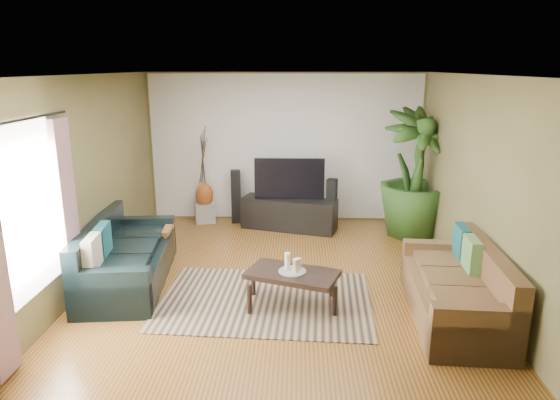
{
  "coord_description": "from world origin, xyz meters",
  "views": [
    {
      "loc": [
        0.23,
        -6.3,
        2.8
      ],
      "look_at": [
        0.0,
        0.2,
        1.05
      ],
      "focal_mm": 32.0,
      "sensor_mm": 36.0,
      "label": 1
    }
  ],
  "objects_px": {
    "speaker_left": "(236,196)",
    "potted_plant": "(415,173)",
    "sofa_left": "(128,252)",
    "pedestal": "(205,213)",
    "television": "(289,179)",
    "sofa_right": "(455,283)",
    "vase": "(204,195)",
    "side_table": "(156,244)",
    "coffee_table": "(292,289)",
    "speaker_right": "(331,204)",
    "tv_stand": "(289,214)"
  },
  "relations": [
    {
      "from": "speaker_left",
      "to": "sofa_right",
      "type": "bearing_deg",
      "value": -57.8
    },
    {
      "from": "speaker_left",
      "to": "potted_plant",
      "type": "xyz_separation_m",
      "value": [
        3.09,
        -0.59,
        0.59
      ]
    },
    {
      "from": "coffee_table",
      "to": "side_table",
      "type": "height_order",
      "value": "side_table"
    },
    {
      "from": "sofa_right",
      "to": "speaker_right",
      "type": "height_order",
      "value": "speaker_right"
    },
    {
      "from": "sofa_left",
      "to": "speaker_left",
      "type": "bearing_deg",
      "value": -28.23
    },
    {
      "from": "vase",
      "to": "side_table",
      "type": "height_order",
      "value": "vase"
    },
    {
      "from": "side_table",
      "to": "speaker_left",
      "type": "bearing_deg",
      "value": 63.22
    },
    {
      "from": "tv_stand",
      "to": "vase",
      "type": "distance_m",
      "value": 1.63
    },
    {
      "from": "coffee_table",
      "to": "pedestal",
      "type": "distance_m",
      "value": 3.69
    },
    {
      "from": "vase",
      "to": "side_table",
      "type": "bearing_deg",
      "value": -101.29
    },
    {
      "from": "sofa_left",
      "to": "coffee_table",
      "type": "xyz_separation_m",
      "value": [
        2.18,
        -0.6,
        -0.21
      ]
    },
    {
      "from": "vase",
      "to": "sofa_left",
      "type": "bearing_deg",
      "value": -100.93
    },
    {
      "from": "sofa_left",
      "to": "pedestal",
      "type": "distance_m",
      "value": 2.76
    },
    {
      "from": "speaker_right",
      "to": "side_table",
      "type": "relative_size",
      "value": 1.78
    },
    {
      "from": "speaker_left",
      "to": "pedestal",
      "type": "bearing_deg",
      "value": 172.75
    },
    {
      "from": "sofa_left",
      "to": "speaker_right",
      "type": "xyz_separation_m",
      "value": [
        2.83,
        2.35,
        0.03
      ]
    },
    {
      "from": "coffee_table",
      "to": "tv_stand",
      "type": "distance_m",
      "value": 2.93
    },
    {
      "from": "pedestal",
      "to": "side_table",
      "type": "bearing_deg",
      "value": -101.29
    },
    {
      "from": "coffee_table",
      "to": "vase",
      "type": "height_order",
      "value": "vase"
    },
    {
      "from": "sofa_left",
      "to": "speaker_left",
      "type": "xyz_separation_m",
      "value": [
        1.1,
        2.7,
        0.06
      ]
    },
    {
      "from": "television",
      "to": "speaker_left",
      "type": "distance_m",
      "value": 1.13
    },
    {
      "from": "speaker_left",
      "to": "vase",
      "type": "height_order",
      "value": "speaker_left"
    },
    {
      "from": "speaker_right",
      "to": "potted_plant",
      "type": "height_order",
      "value": "potted_plant"
    },
    {
      "from": "pedestal",
      "to": "vase",
      "type": "height_order",
      "value": "vase"
    },
    {
      "from": "coffee_table",
      "to": "vase",
      "type": "bearing_deg",
      "value": 136.11
    },
    {
      "from": "potted_plant",
      "to": "speaker_right",
      "type": "bearing_deg",
      "value": 169.97
    },
    {
      "from": "television",
      "to": "pedestal",
      "type": "relative_size",
      "value": 3.45
    },
    {
      "from": "sofa_left",
      "to": "speaker_left",
      "type": "relative_size",
      "value": 2.23
    },
    {
      "from": "sofa_left",
      "to": "television",
      "type": "xyz_separation_m",
      "value": [
        2.09,
        2.35,
        0.49
      ]
    },
    {
      "from": "sofa_left",
      "to": "sofa_right",
      "type": "bearing_deg",
      "value": -107.79
    },
    {
      "from": "sofa_left",
      "to": "side_table",
      "type": "height_order",
      "value": "sofa_left"
    },
    {
      "from": "speaker_right",
      "to": "vase",
      "type": "bearing_deg",
      "value": -169.87
    },
    {
      "from": "tv_stand",
      "to": "pedestal",
      "type": "xyz_separation_m",
      "value": [
        -1.57,
        0.37,
        -0.1
      ]
    },
    {
      "from": "sofa_left",
      "to": "tv_stand",
      "type": "bearing_deg",
      "value": -47.85
    },
    {
      "from": "coffee_table",
      "to": "speaker_left",
      "type": "distance_m",
      "value": 3.48
    },
    {
      "from": "sofa_right",
      "to": "speaker_left",
      "type": "distance_m",
      "value": 4.58
    },
    {
      "from": "tv_stand",
      "to": "coffee_table",
      "type": "bearing_deg",
      "value": -72.53
    },
    {
      "from": "coffee_table",
      "to": "television",
      "type": "relative_size",
      "value": 0.88
    },
    {
      "from": "vase",
      "to": "side_table",
      "type": "xyz_separation_m",
      "value": [
        -0.38,
        -1.91,
        -0.26
      ]
    },
    {
      "from": "tv_stand",
      "to": "speaker_right",
      "type": "xyz_separation_m",
      "value": [
        0.74,
        0.02,
        0.18
      ]
    },
    {
      "from": "coffee_table",
      "to": "tv_stand",
      "type": "relative_size",
      "value": 0.64
    },
    {
      "from": "potted_plant",
      "to": "side_table",
      "type": "height_order",
      "value": "potted_plant"
    },
    {
      "from": "coffee_table",
      "to": "speaker_left",
      "type": "xyz_separation_m",
      "value": [
        -1.07,
        3.3,
        0.27
      ]
    },
    {
      "from": "speaker_left",
      "to": "side_table",
      "type": "relative_size",
      "value": 1.91
    },
    {
      "from": "coffee_table",
      "to": "potted_plant",
      "type": "height_order",
      "value": "potted_plant"
    },
    {
      "from": "speaker_left",
      "to": "coffee_table",
      "type": "bearing_deg",
      "value": -79.26
    },
    {
      "from": "television",
      "to": "vase",
      "type": "xyz_separation_m",
      "value": [
        -1.57,
        0.35,
        -0.4
      ]
    },
    {
      "from": "speaker_right",
      "to": "vase",
      "type": "relative_size",
      "value": 2.02
    },
    {
      "from": "potted_plant",
      "to": "pedestal",
      "type": "bearing_deg",
      "value": 170.91
    },
    {
      "from": "speaker_left",
      "to": "side_table",
      "type": "bearing_deg",
      "value": -124.03
    }
  ]
}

